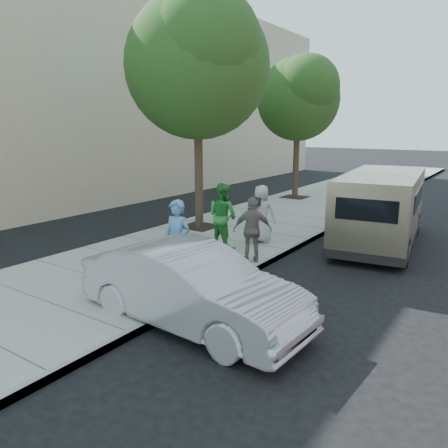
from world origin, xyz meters
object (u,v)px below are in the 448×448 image
(van, at_px, (381,207))
(person_green_shirt, at_px, (223,216))
(person_officer, at_px, (177,242))
(person_gray_shirt, at_px, (261,214))
(tree_far, at_px, (299,95))
(person_striped_polo, at_px, (252,230))
(tree_near, at_px, (198,60))
(sedan, at_px, (192,287))
(parking_meter, at_px, (256,211))

(van, distance_m, person_green_shirt, 4.86)
(person_officer, bearing_deg, person_green_shirt, 101.42)
(person_officer, xyz_separation_m, person_gray_shirt, (-0.18, 4.02, -0.07))
(person_gray_shirt, bearing_deg, person_green_shirt, 48.87)
(tree_far, bearing_deg, person_striped_polo, -70.90)
(tree_far, xyz_separation_m, van, (5.53, -5.90, -3.73))
(van, bearing_deg, person_striped_polo, -124.09)
(tree_far, height_order, person_green_shirt, tree_far)
(van, distance_m, person_striped_polo, 4.57)
(tree_near, height_order, person_striped_polo, tree_near)
(person_gray_shirt, bearing_deg, van, -156.69)
(person_officer, distance_m, person_gray_shirt, 4.02)
(tree_far, height_order, sedan, tree_far)
(person_gray_shirt, distance_m, person_striped_polo, 1.94)
(tree_near, distance_m, person_gray_shirt, 5.31)
(sedan, distance_m, person_green_shirt, 4.62)
(person_officer, relative_size, person_green_shirt, 1.00)
(tree_far, bearing_deg, person_green_shirt, -77.21)
(tree_near, relative_size, person_officer, 4.07)
(tree_far, relative_size, person_striped_polo, 3.92)
(tree_near, bearing_deg, sedan, -53.97)
(person_officer, bearing_deg, person_gray_shirt, 89.22)
(tree_far, relative_size, van, 1.07)
(tree_far, xyz_separation_m, person_striped_polo, (3.45, -9.97, -3.91))
(person_gray_shirt, bearing_deg, sedan, 91.05)
(tree_far, bearing_deg, tree_near, -90.00)
(tree_far, xyz_separation_m, sedan, (4.25, -13.45, -4.15))
(parking_meter, height_order, person_striped_polo, person_striped_polo)
(van, bearing_deg, parking_meter, -138.44)
(sedan, height_order, person_striped_polo, person_striped_polo)
(van, distance_m, person_officer, 6.84)
(tree_far, bearing_deg, parking_meter, -71.85)
(parking_meter, distance_m, sedan, 4.79)
(tree_near, bearing_deg, van, 17.04)
(parking_meter, height_order, van, van)
(van, height_order, sedan, van)
(person_gray_shirt, bearing_deg, person_striped_polo, 97.60)
(van, xyz_separation_m, person_green_shirt, (-3.41, -3.46, -0.08))
(tree_far, xyz_separation_m, person_officer, (2.88, -12.20, -3.81))
(person_striped_polo, bearing_deg, person_officer, 41.11)
(tree_near, distance_m, van, 7.27)
(sedan, xyz_separation_m, person_green_shirt, (-2.13, 4.08, 0.35))
(tree_far, distance_m, person_gray_shirt, 9.45)
(tree_near, relative_size, tree_far, 1.16)
(van, bearing_deg, person_officer, -119.89)
(tree_near, height_order, sedan, tree_near)
(tree_near, relative_size, parking_meter, 5.14)
(tree_far, height_order, person_officer, tree_far)
(person_striped_polo, bearing_deg, van, -151.42)
(sedan, xyz_separation_m, person_officer, (-1.38, 1.24, 0.34))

